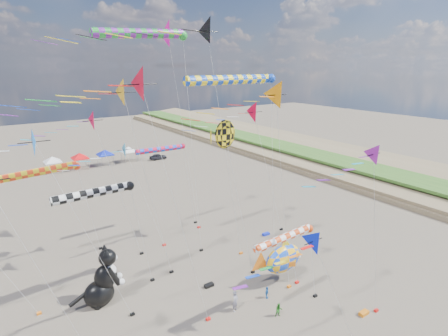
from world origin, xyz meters
TOP-DOWN VIEW (x-y plane):
  - delta_kite_0 at (-7.88, 16.52)m, footprint 12.65×2.43m
  - delta_kite_1 at (-8.74, 8.68)m, footprint 13.46×2.44m
  - delta_kite_2 at (0.49, 15.46)m, footprint 15.33×2.55m
  - delta_kite_3 at (0.11, 0.20)m, footprint 9.20×1.79m
  - delta_kite_4 at (1.06, 23.63)m, footprint 15.32×3.20m
  - delta_kite_5 at (4.31, 1.46)m, footprint 9.61×1.62m
  - delta_kite_6 at (-4.45, 21.96)m, footprint 8.95×1.88m
  - delta_kite_7 at (-12.44, 12.76)m, footprint 10.15×2.17m
  - delta_kite_9 at (8.55, 17.17)m, footprint 12.52×2.64m
  - delta_kite_10 at (1.64, 8.05)m, footprint 10.20×2.22m
  - delta_kite_12 at (-7.99, 21.65)m, footprint 9.27×2.01m
  - windsock_0 at (2.25, 5.73)m, footprint 7.42×0.67m
  - windsock_1 at (-11.64, 25.32)m, footprint 8.58×0.80m
  - windsock_2 at (1.43, 11.58)m, footprint 10.22×0.80m
  - windsock_3 at (1.05, 25.15)m, footprint 7.62×0.65m
  - windsock_4 at (-8.99, 16.34)m, footprint 7.96×0.80m
  - windsock_5 at (-3.11, 18.50)m, footprint 9.89×0.85m
  - angelfish_kite at (1.86, 13.84)m, footprint 3.74×3.02m
  - cat_inflatable at (-9.58, 15.84)m, footprint 4.14×2.42m
  - fish_inflatable at (5.36, 9.10)m, footprint 5.54×2.60m
  - person_adult at (-0.74, 8.35)m, footprint 0.82×0.73m
  - child_green at (1.78, 5.72)m, footprint 0.73×0.66m
  - child_blue at (2.57, 8.09)m, footprint 0.71×0.58m
  - kite_bag_0 at (10.52, 17.22)m, footprint 0.90×0.44m
  - kite_bag_1 at (-0.79, 12.42)m, footprint 0.90×0.44m
  - kite_bag_2 at (7.77, 1.82)m, footprint 0.90×0.44m
  - tent_row at (1.50, 60.00)m, footprint 19.20×4.20m
  - parked_car at (14.85, 58.00)m, footprint 3.83×1.75m

SIDE VIEW (x-z plane):
  - kite_bag_0 at x=10.52m, z-range 0.00..0.30m
  - kite_bag_1 at x=-0.79m, z-range 0.00..0.30m
  - kite_bag_2 at x=7.77m, z-range 0.00..0.30m
  - child_blue at x=2.57m, z-range 0.00..1.14m
  - child_green at x=1.78m, z-range 0.00..1.22m
  - parked_car at x=14.85m, z-range 0.00..1.27m
  - person_adult at x=-0.74m, z-range 0.00..1.87m
  - fish_inflatable at x=5.36m, z-range 0.20..4.79m
  - cat_inflatable at x=-9.58m, z-range 0.00..5.32m
  - tent_row at x=1.50m, z-range 1.25..5.05m
  - windsock_0 at x=2.25m, z-range 3.36..10.87m
  - delta_kite_3 at x=0.11m, z-range 3.84..14.02m
  - windsock_4 at x=-8.99m, z-range 4.76..15.17m
  - windsock_1 at x=-11.64m, z-range 4.77..15.21m
  - windsock_3 at x=1.05m, z-range 5.05..15.97m
  - delta_kite_6 at x=-4.45m, z-range 4.99..17.54m
  - delta_kite_5 at x=4.31m, z-range 6.27..21.29m
  - angelfish_kite at x=1.86m, z-range 6.23..21.56m
  - delta_kite_9 at x=8.55m, z-range 6.63..23.02m
  - delta_kite_7 at x=-12.44m, z-range 6.77..23.07m
  - delta_kite_12 at x=-7.99m, z-range 6.83..23.12m
  - delta_kite_10 at x=1.64m, z-range 8.15..27.27m
  - delta_kite_0 at x=-7.88m, z-range 8.14..27.39m
  - delta_kite_1 at x=-8.74m, z-range 8.57..28.72m
  - windsock_2 at x=1.43m, z-range 9.16..28.43m
  - windsock_5 at x=-3.11m, z-range 10.99..34.00m
  - delta_kite_2 at x=0.49m, z-range 10.47..34.61m
  - delta_kite_4 at x=1.06m, z-range 10.57..35.36m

